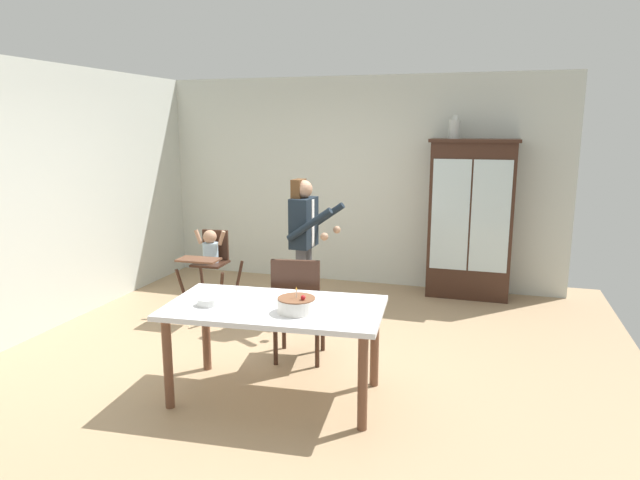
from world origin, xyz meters
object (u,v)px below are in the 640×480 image
china_cabinet (470,219)px  adult_person (304,233)px  dining_table (275,317)px  serving_bowl (209,301)px  birthday_cake (296,305)px  ceramic_vase (454,128)px  dining_chair_far_side (298,302)px  high_chair_with_toddler (210,256)px

china_cabinet → adult_person: size_ratio=1.26×
dining_table → serving_bowl: bearing=-164.6°
birthday_cake → ceramic_vase: bearing=75.1°
dining_table → dining_chair_far_side: size_ratio=1.76×
birthday_cake → dining_chair_far_side: bearing=108.7°
china_cabinet → adult_person: (-1.63, -1.45, 0.00)m
dining_table → serving_bowl: serving_bowl is taller
china_cabinet → adult_person: 2.19m
adult_person → dining_chair_far_side: 1.15m
adult_person → birthday_cake: (0.53, -1.78, -0.17)m
china_cabinet → dining_chair_far_side: size_ratio=2.00×
dining_table → serving_bowl: 0.51m
ceramic_vase → adult_person: 2.28m
ceramic_vase → high_chair_with_toddler: (-2.48, -1.50, -1.39)m
serving_bowl → dining_chair_far_side: dining_chair_far_side is taller
china_cabinet → adult_person: china_cabinet is taller
ceramic_vase → adult_person: ceramic_vase is taller
adult_person → dining_chair_far_side: (0.28, -1.03, -0.41)m
adult_person → serving_bowl: (-0.15, -1.82, -0.20)m
birthday_cake → adult_person: bearing=106.7°
birthday_cake → serving_bowl: size_ratio=1.56×
ceramic_vase → serving_bowl: bearing=-115.3°
birthday_cake → china_cabinet: bearing=71.2°
adult_person → ceramic_vase: bearing=-40.9°
adult_person → dining_table: (0.33, -1.69, -0.32)m
ceramic_vase → birthday_cake: (-0.86, -3.24, -1.25)m
adult_person → dining_table: bearing=-166.2°
birthday_cake → dining_chair_far_side: size_ratio=0.29×
dining_table → birthday_cake: 0.27m
china_cabinet → high_chair_with_toddler: (-2.72, -1.50, -0.31)m
china_cabinet → serving_bowl: size_ratio=10.68×
adult_person → birthday_cake: 1.87m
china_cabinet → dining_table: (-1.31, -3.14, -0.32)m
adult_person → dining_table: size_ratio=0.90×
high_chair_with_toddler → birthday_cake: bearing=-49.1°
serving_bowl → adult_person: bearing=85.1°
dining_table → birthday_cake: bearing=-25.1°
serving_bowl → high_chair_with_toddler: bearing=117.8°
serving_bowl → ceramic_vase: bearing=64.7°
china_cabinet → dining_chair_far_side: bearing=-118.6°
dining_table → dining_chair_far_side: 0.66m
serving_bowl → dining_chair_far_side: (0.44, 0.78, -0.21)m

